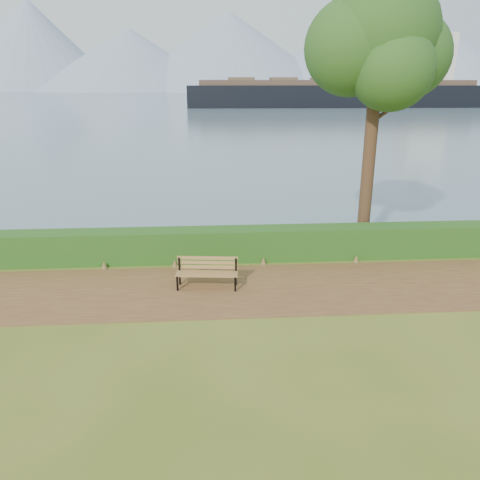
{
  "coord_description": "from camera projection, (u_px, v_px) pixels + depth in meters",
  "views": [
    {
      "loc": [
        -0.05,
        -11.24,
        5.26
      ],
      "look_at": [
        0.82,
        1.2,
        1.1
      ],
      "focal_mm": 35.0,
      "sensor_mm": 36.0,
      "label": 1
    }
  ],
  "objects": [
    {
      "name": "tree",
      "position": [
        379.0,
        41.0,
        13.94
      ],
      "size": [
        4.53,
        3.76,
        8.73
      ],
      "rotation": [
        0.0,
        0.0,
        -0.18
      ],
      "color": "#382417",
      "rests_on": "ground"
    },
    {
      "name": "water",
      "position": [
        206.0,
        94.0,
        258.35
      ],
      "size": [
        700.0,
        510.0,
        0.0
      ],
      "primitive_type": "cube",
      "color": "slate",
      "rests_on": "ground"
    },
    {
      "name": "ground",
      "position": [
        212.0,
        295.0,
        12.3
      ],
      "size": [
        140.0,
        140.0,
        0.0
      ],
      "primitive_type": "plane",
      "color": "#4B611B",
      "rests_on": "ground"
    },
    {
      "name": "bench",
      "position": [
        207.0,
        270.0,
        12.64
      ],
      "size": [
        1.7,
        0.66,
        0.83
      ],
      "rotation": [
        0.0,
        0.0,
        -0.11
      ],
      "color": "black",
      "rests_on": "ground"
    },
    {
      "name": "mountains",
      "position": [
        194.0,
        56.0,
        387.21
      ],
      "size": [
        585.0,
        190.0,
        70.0
      ],
      "color": "#7B8BA5",
      "rests_on": "ground"
    },
    {
      "name": "cargo_ship",
      "position": [
        344.0,
        93.0,
        112.79
      ],
      "size": [
        70.45,
        12.44,
        21.32
      ],
      "rotation": [
        0.0,
        0.0,
        -0.02
      ],
      "color": "black",
      "rests_on": "ground"
    },
    {
      "name": "hedge",
      "position": [
        211.0,
        245.0,
        14.6
      ],
      "size": [
        32.0,
        0.85,
        1.0
      ],
      "primitive_type": "cube",
      "color": "#134213",
      "rests_on": "ground"
    },
    {
      "name": "path",
      "position": [
        212.0,
        290.0,
        12.58
      ],
      "size": [
        40.0,
        3.4,
        0.01
      ],
      "primitive_type": "cube",
      "color": "brown",
      "rests_on": "ground"
    }
  ]
}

